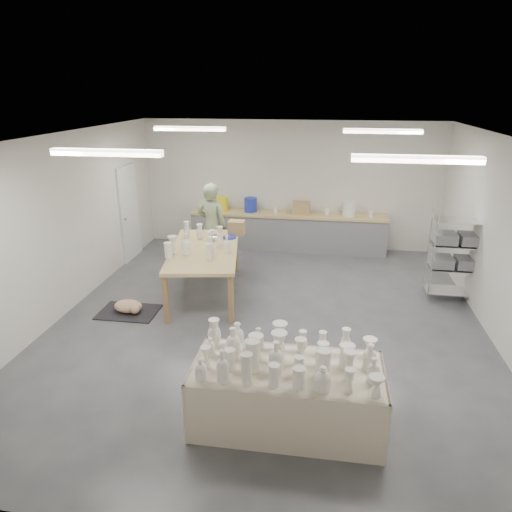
% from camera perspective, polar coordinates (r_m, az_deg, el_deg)
% --- Properties ---
extents(room, '(8.00, 8.02, 3.00)m').
position_cam_1_polar(room, '(7.08, 0.90, 7.07)').
color(room, '#424449').
rests_on(room, ground).
extents(back_counter, '(4.60, 0.60, 1.24)m').
position_cam_1_polar(back_counter, '(10.93, 3.95, 3.26)').
color(back_counter, tan).
rests_on(back_counter, ground).
extents(wire_shelf, '(0.88, 0.48, 1.80)m').
position_cam_1_polar(wire_shelf, '(8.92, 23.66, 0.51)').
color(wire_shelf, silver).
rests_on(wire_shelf, ground).
extents(drying_table, '(2.14, 1.02, 1.13)m').
position_cam_1_polar(drying_table, '(5.41, 3.83, -16.47)').
color(drying_table, olive).
rests_on(drying_table, ground).
extents(work_table, '(1.58, 2.57, 1.28)m').
position_cam_1_polar(work_table, '(8.49, -6.29, 1.06)').
color(work_table, tan).
rests_on(work_table, ground).
extents(rug, '(1.00, 0.70, 0.02)m').
position_cam_1_polar(rug, '(8.29, -15.62, -6.74)').
color(rug, black).
rests_on(rug, ground).
extents(cat, '(0.59, 0.52, 0.21)m').
position_cam_1_polar(cat, '(8.22, -15.59, -6.08)').
color(cat, white).
rests_on(cat, rug).
extents(potter, '(0.76, 0.59, 1.86)m').
position_cam_1_polar(potter, '(9.69, -5.50, 3.72)').
color(potter, gray).
rests_on(potter, ground).
extents(red_stool, '(0.47, 0.47, 0.35)m').
position_cam_1_polar(red_stool, '(10.13, -5.02, 0.83)').
color(red_stool, '#A82418').
rests_on(red_stool, ground).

